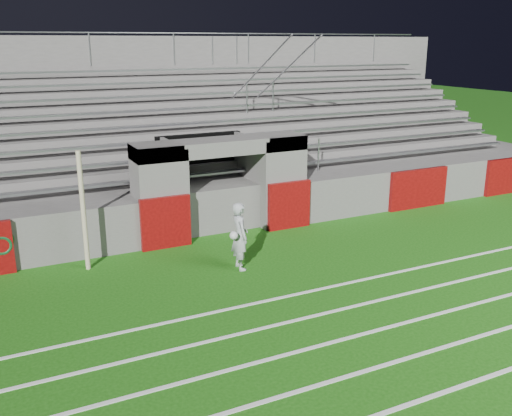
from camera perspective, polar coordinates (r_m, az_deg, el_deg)
ground at (r=13.01m, az=2.75°, el=-6.77°), size 90.00×90.00×0.00m
field_post at (r=13.50m, az=-16.88°, el=-0.32°), size 0.11×0.11×2.80m
field_markings at (r=9.48m, az=18.24°, el=-17.11°), size 28.00×8.09×0.01m
stadium_structure at (r=19.65m, az=-8.57°, el=5.56°), size 26.00×8.48×5.42m
goalkeeper_with_ball at (r=13.12m, az=-1.64°, el=-2.81°), size 0.56×0.62×1.60m
hose_coil at (r=14.06m, az=-24.10°, el=-3.19°), size 0.55×0.15×0.60m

